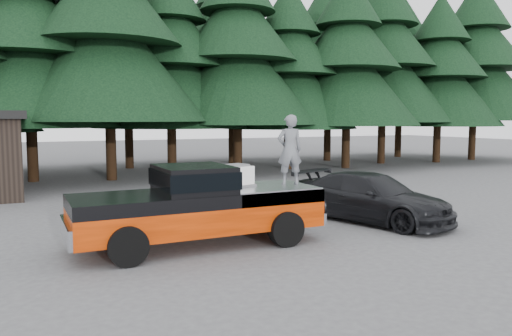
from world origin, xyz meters
name	(u,v)px	position (x,y,z in m)	size (l,w,h in m)	color
ground	(260,244)	(0.00, 0.00, 0.00)	(120.00, 120.00, 0.00)	#474749
pickup_truck	(198,218)	(-1.37, 0.53, 0.67)	(6.00, 2.04, 1.33)	#D13905
truck_cab	(193,178)	(-1.47, 0.53, 1.62)	(1.66, 1.90, 0.59)	black
air_compressor	(236,177)	(-0.30, 0.73, 1.58)	(0.71, 0.59, 0.49)	white
man_on_bed	(290,150)	(1.10, 0.51, 2.22)	(0.65, 0.43, 1.79)	slate
parked_car	(372,197)	(4.14, 0.99, 0.71)	(1.99, 4.89, 1.42)	black
treeline	(126,31)	(0.42, 17.20, 7.72)	(60.15, 16.05, 17.50)	black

